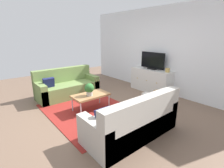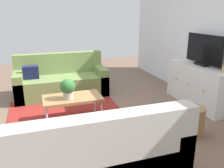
# 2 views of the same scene
# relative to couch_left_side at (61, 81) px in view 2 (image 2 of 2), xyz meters

# --- Properties ---
(ground_plane) EXTENTS (10.00, 10.00, 0.00)m
(ground_plane) POSITION_rel_couch_left_side_xyz_m (1.43, 0.10, -0.28)
(ground_plane) COLOR brown
(wall_back) EXTENTS (6.40, 0.12, 2.70)m
(wall_back) POSITION_rel_couch_left_side_xyz_m (1.43, 2.65, 1.07)
(wall_back) COLOR white
(wall_back) RESTS_ON ground_plane
(area_rug) EXTENTS (2.50, 1.90, 0.01)m
(area_rug) POSITION_rel_couch_left_side_xyz_m (1.43, -0.05, -0.28)
(area_rug) COLOR maroon
(area_rug) RESTS_ON ground_plane
(couch_left_side) EXTENTS (0.80, 1.82, 0.85)m
(couch_left_side) POSITION_rel_couch_left_side_xyz_m (0.00, 0.00, 0.00)
(couch_left_side) COLOR olive
(couch_left_side) RESTS_ON ground_plane
(couch_right_side) EXTENTS (0.80, 1.82, 0.85)m
(couch_right_side) POSITION_rel_couch_left_side_xyz_m (2.87, 0.00, 0.00)
(couch_right_side) COLOR #B2ADA3
(couch_right_side) RESTS_ON ground_plane
(coffee_table) EXTENTS (0.51, 0.90, 0.41)m
(coffee_table) POSITION_rel_couch_left_side_xyz_m (1.37, 0.02, 0.10)
(coffee_table) COLOR #A37547
(coffee_table) RESTS_ON ground_plane
(potted_plant) EXTENTS (0.23, 0.23, 0.31)m
(potted_plant) POSITION_rel_couch_left_side_xyz_m (1.42, -0.05, 0.30)
(potted_plant) COLOR #B7B2A8
(potted_plant) RESTS_ON coffee_table
(tv_console) EXTENTS (1.42, 0.47, 0.75)m
(tv_console) POSITION_rel_couch_left_side_xyz_m (1.39, 2.37, 0.09)
(tv_console) COLOR silver
(tv_console) RESTS_ON ground_plane
(flat_screen_tv) EXTENTS (0.89, 0.16, 0.56)m
(flat_screen_tv) POSITION_rel_couch_left_side_xyz_m (1.39, 2.39, 0.74)
(flat_screen_tv) COLOR black
(flat_screen_tv) RESTS_ON tv_console
(wicker_basket) EXTENTS (0.34, 0.34, 0.41)m
(wicker_basket) POSITION_rel_couch_left_side_xyz_m (2.32, 1.55, -0.08)
(wicker_basket) COLOR olive
(wicker_basket) RESTS_ON ground_plane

